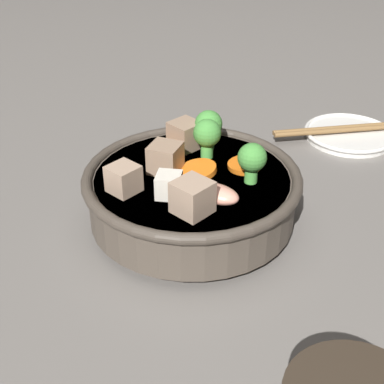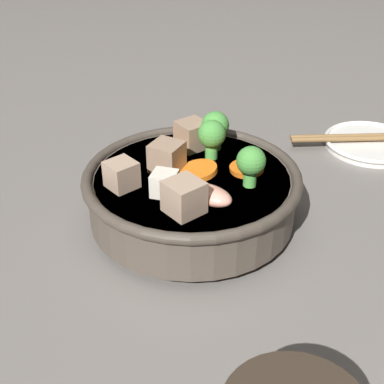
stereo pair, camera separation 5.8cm
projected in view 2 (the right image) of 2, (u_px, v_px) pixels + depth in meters
The scene contains 4 objects.
ground_plane at pixel (192, 222), 0.60m from camera, with size 3.00×3.00×0.00m, color slate.
stirfry_bowl at pixel (192, 190), 0.58m from camera, with size 0.24×0.24×0.11m.
side_saucer at pixel (371, 143), 0.75m from camera, with size 0.13×0.13×0.01m.
chopsticks_pair at pixel (372, 137), 0.75m from camera, with size 0.05×0.23×0.01m.
Camera 2 is at (0.48, -0.09, 0.35)m, focal length 50.00 mm.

